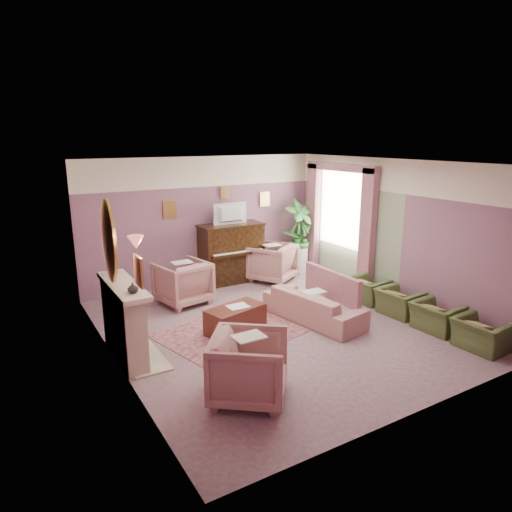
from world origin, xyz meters
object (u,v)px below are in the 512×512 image
coffee_table (235,320)px  side_table (297,257)px  piano (231,254)px  olive_chair_c (400,298)px  sofa (314,300)px  olive_chair_b (437,313)px  television (232,212)px  olive_chair_a (482,330)px  olive_chair_d (368,286)px  floral_armchair_right (272,261)px  floral_armchair_front (249,364)px  floral_armchair_left (183,280)px

coffee_table → side_table: bearing=38.9°
piano → olive_chair_c: 3.81m
piano → sofa: piano is taller
sofa → olive_chair_b: (1.52, -1.42, -0.06)m
television → olive_chair_a: (1.72, -4.97, -1.28)m
olive_chair_d → coffee_table: bearing=179.2°
coffee_table → side_table: (3.00, 2.42, 0.12)m
sofa → olive_chair_d: 1.54m
olive_chair_c → television: bearing=117.3°
television → olive_chair_c: (1.72, -3.33, -1.28)m
floral_armchair_right → side_table: bearing=19.1°
olive_chair_a → olive_chair_b: same height
olive_chair_b → side_table: side_table is taller
piano → television: (0.00, -0.05, 0.95)m
floral_armchair_front → olive_chair_b: (3.77, 0.18, -0.15)m
piano → side_table: piano is taller
olive_chair_a → olive_chair_d: bearing=90.0°
television → olive_chair_c: bearing=-62.7°
piano → olive_chair_b: bearing=-67.8°
olive_chair_b → olive_chair_d: 1.64m
floral_armchair_right → side_table: floral_armchair_right is taller
floral_armchair_left → side_table: 3.31m
television → coffee_table: (-1.25, -2.47, -1.38)m
floral_armchair_left → olive_chair_c: 4.14m
piano → olive_chair_a: size_ratio=1.86×
olive_chair_d → olive_chair_b: bearing=-90.0°
floral_armchair_right → olive_chair_d: (0.90, -2.14, -0.15)m
piano → olive_chair_c: bearing=-63.1°
floral_armchair_right → olive_chair_b: 3.89m
floral_armchair_front → floral_armchair_right: bearing=54.1°
floral_armchair_left → floral_armchair_right: bearing=8.4°
sofa → floral_armchair_left: floral_armchair_left is taller
floral_armchair_left → olive_chair_d: (3.20, -1.80, -0.15)m
coffee_table → olive_chair_a: bearing=-40.1°
floral_armchair_left → olive_chair_d: 3.68m
olive_chair_a → television: bearing=109.1°
side_table → olive_chair_c: bearing=-90.6°
olive_chair_b → olive_chair_c: same height
coffee_table → sofa: 1.48m
coffee_table → side_table: side_table is taller
coffee_table → olive_chair_b: 3.41m
floral_armchair_right → floral_armchair_front: 4.89m
coffee_table → olive_chair_b: olive_chair_b is taller
coffee_table → sofa: (1.45, -0.26, 0.16)m
coffee_table → floral_armchair_left: (-0.23, 1.76, 0.25)m
coffee_table → sofa: size_ratio=0.52×
olive_chair_a → coffee_table: bearing=139.9°
piano → olive_chair_a: piano is taller
sofa → floral_armchair_right: bearing=75.2°
television → sofa: size_ratio=0.42×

